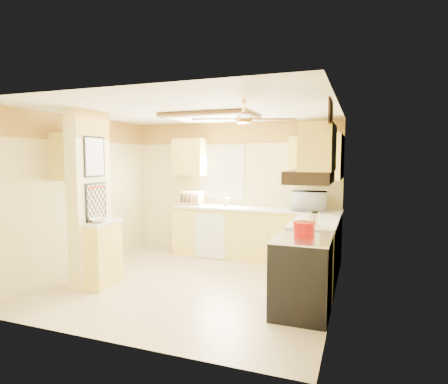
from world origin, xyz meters
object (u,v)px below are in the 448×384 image
at_px(bowl, 100,220).
at_px(microwave, 309,201).
at_px(stove, 302,276).
at_px(dutch_oven, 304,229).
at_px(kettle, 314,219).

bearing_deg(bowl, microwave, 40.92).
distance_m(stove, dutch_oven, 0.55).
bearing_deg(dutch_oven, microwave, 95.89).
distance_m(microwave, bowl, 3.41).
height_order(dutch_oven, kettle, kettle).
bearing_deg(bowl, kettle, 13.89).
distance_m(stove, kettle, 0.84).
xyz_separation_m(microwave, dutch_oven, (0.22, -2.10, -0.10)).
xyz_separation_m(stove, dutch_oven, (0.01, 0.05, 0.54)).
xyz_separation_m(bowl, dutch_oven, (2.79, 0.14, 0.03)).
distance_m(microwave, dutch_oven, 2.11).
bearing_deg(microwave, stove, 91.86).
height_order(microwave, dutch_oven, microwave).
xyz_separation_m(dutch_oven, kettle, (0.05, 0.57, 0.03)).
distance_m(microwave, kettle, 1.56).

